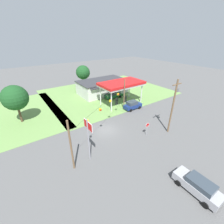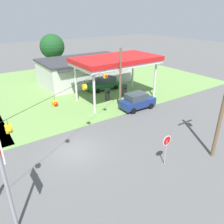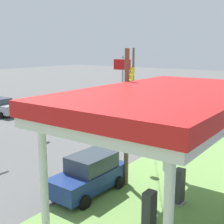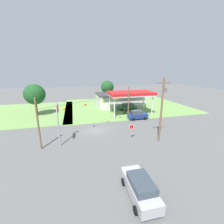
% 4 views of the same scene
% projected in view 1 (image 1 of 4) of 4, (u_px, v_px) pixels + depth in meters
% --- Properties ---
extents(ground_plane, '(160.00, 160.00, 0.00)m').
position_uv_depth(ground_plane, '(106.00, 130.00, 27.69)').
color(ground_plane, '#565656').
extents(grass_verge_station_corner, '(36.00, 28.00, 0.04)m').
position_uv_depth(grass_verge_station_corner, '(107.00, 92.00, 46.59)').
color(grass_verge_station_corner, '#6B934C').
rests_on(grass_verge_station_corner, ground).
extents(grass_verge_opposite_corner, '(24.00, 24.00, 0.04)m').
position_uv_depth(grass_verge_opposite_corner, '(0.00, 120.00, 31.10)').
color(grass_verge_opposite_corner, '#6B934C').
rests_on(grass_verge_opposite_corner, ground).
extents(gas_station_canopy, '(10.83, 6.10, 5.63)m').
position_uv_depth(gas_station_canopy, '(122.00, 84.00, 36.45)').
color(gas_station_canopy, silver).
rests_on(gas_station_canopy, ground).
extents(gas_station_store, '(13.97, 8.79, 3.97)m').
position_uv_depth(gas_station_store, '(102.00, 87.00, 44.78)').
color(gas_station_store, silver).
rests_on(gas_station_store, ground).
extents(fuel_pump_near, '(0.71, 0.56, 1.73)m').
position_uv_depth(fuel_pump_near, '(117.00, 102.00, 37.66)').
color(fuel_pump_near, gray).
rests_on(fuel_pump_near, ground).
extents(fuel_pump_far, '(0.71, 0.56, 1.73)m').
position_uv_depth(fuel_pump_far, '(125.00, 99.00, 39.12)').
color(fuel_pump_far, gray).
rests_on(fuel_pump_far, ground).
extents(car_at_pumps_front, '(4.38, 2.19, 2.00)m').
position_uv_depth(car_at_pumps_front, '(133.00, 105.00, 35.34)').
color(car_at_pumps_front, navy).
rests_on(car_at_pumps_front, ground).
extents(car_at_pumps_rear, '(5.09, 2.21, 1.88)m').
position_uv_depth(car_at_pumps_rear, '(114.00, 95.00, 41.77)').
color(car_at_pumps_rear, '#1E602D').
rests_on(car_at_pumps_rear, ground).
extents(car_on_crossroad, '(2.19, 5.01, 1.90)m').
position_uv_depth(car_on_crossroad, '(198.00, 186.00, 16.33)').
color(car_on_crossroad, '#9E9EA3').
rests_on(car_on_crossroad, ground).
extents(stop_sign_roadside, '(0.80, 0.08, 2.50)m').
position_uv_depth(stop_sign_roadside, '(147.00, 126.00, 25.48)').
color(stop_sign_roadside, '#99999E').
rests_on(stop_sign_roadside, ground).
extents(stop_sign_overhead, '(0.22, 2.24, 6.45)m').
position_uv_depth(stop_sign_overhead, '(88.00, 132.00, 19.18)').
color(stop_sign_overhead, gray).
rests_on(stop_sign_overhead, ground).
extents(utility_pole_main, '(2.20, 0.44, 9.66)m').
position_uv_depth(utility_pole_main, '(173.00, 104.00, 24.88)').
color(utility_pole_main, brown).
rests_on(utility_pole_main, ground).
extents(signal_span_gantry, '(16.81, 10.24, 7.26)m').
position_uv_depth(signal_span_gantry, '(106.00, 111.00, 25.87)').
color(signal_span_gantry, brown).
rests_on(signal_span_gantry, ground).
extents(tree_behind_station, '(4.52, 4.52, 7.19)m').
position_uv_depth(tree_behind_station, '(83.00, 72.00, 48.93)').
color(tree_behind_station, '#4C3828').
rests_on(tree_behind_station, ground).
extents(tree_west_verge, '(4.77, 4.77, 7.59)m').
position_uv_depth(tree_west_verge, '(15.00, 98.00, 28.11)').
color(tree_west_verge, '#4C3828').
rests_on(tree_west_verge, ground).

